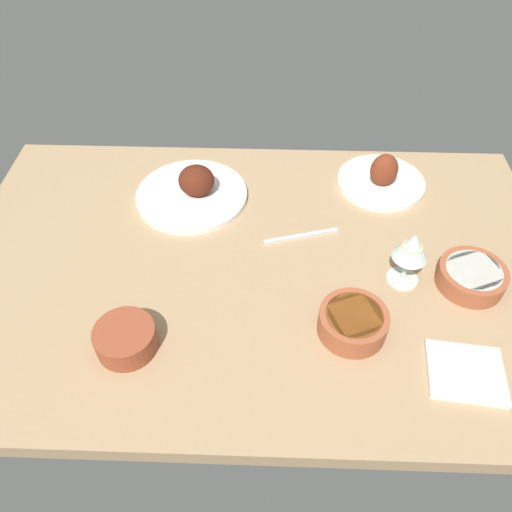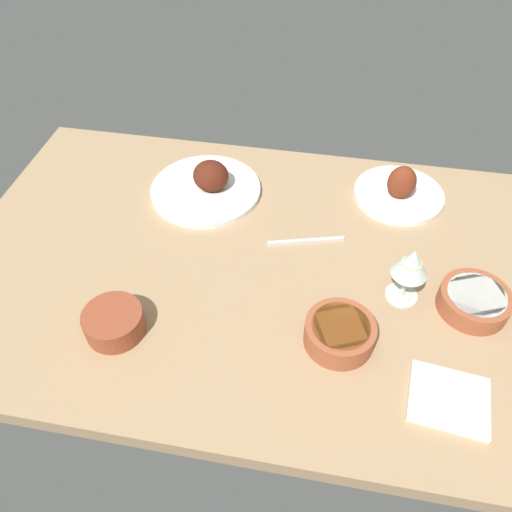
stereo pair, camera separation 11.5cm
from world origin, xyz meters
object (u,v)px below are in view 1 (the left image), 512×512
object	(u,v)px
plate_far_side	(193,191)
bowl_cream	(472,276)
bowl_sauce	(125,338)
folded_napkin	(466,373)
bowl_soup	(353,322)
wine_glass	(412,249)
plate_near_viewer	(382,178)
fork_loose	(301,236)

from	to	relation	value
plate_far_side	bowl_cream	size ratio (longest dim) A/B	1.97
bowl_sauce	folded_napkin	bearing A→B (deg)	-3.53
plate_far_side	bowl_sauce	xyz separation A→B (cm)	(-7.70, -46.43, 0.64)
folded_napkin	bowl_soup	bearing A→B (deg)	155.49
plate_far_side	folded_napkin	world-z (taller)	plate_far_side
plate_far_side	bowl_soup	world-z (taller)	plate_far_side
bowl_soup	wine_glass	bearing A→B (deg)	48.13
plate_near_viewer	bowl_cream	distance (cm)	37.18
fork_loose	plate_far_side	bearing A→B (deg)	-42.66
wine_glass	plate_far_side	bearing A→B (deg)	151.73
bowl_soup	wine_glass	distance (cm)	20.25
folded_napkin	fork_loose	bearing A→B (deg)	129.80
bowl_sauce	folded_napkin	distance (cm)	65.91
fork_loose	wine_glass	bearing A→B (deg)	134.34
bowl_cream	fork_loose	bearing A→B (deg)	159.94
bowl_sauce	folded_napkin	xyz separation A→B (cm)	(65.75, -4.05, -2.29)
bowl_sauce	bowl_cream	xyz separation A→B (cm)	(72.20, 18.93, -0.36)
bowl_soup	folded_napkin	distance (cm)	22.98
plate_far_side	plate_near_viewer	bearing A→B (deg)	7.55
bowl_cream	fork_loose	world-z (taller)	bowl_cream
wine_glass	folded_napkin	size ratio (longest dim) A/B	0.98
bowl_sauce	bowl_cream	bearing A→B (deg)	14.69
plate_far_side	fork_loose	distance (cm)	31.12
bowl_soup	fork_loose	world-z (taller)	bowl_soup
plate_near_viewer	bowl_soup	bearing A→B (deg)	-104.57
plate_far_side	bowl_soup	xyz separation A→B (cm)	(37.24, -41.00, 0.66)
fork_loose	bowl_sauce	bearing A→B (deg)	26.69
folded_napkin	plate_near_viewer	bearing A→B (deg)	98.41
plate_far_side	bowl_soup	bearing A→B (deg)	-47.75
bowl_soup	fork_loose	distance (cm)	28.68
folded_napkin	fork_loose	world-z (taller)	folded_napkin
plate_far_side	folded_napkin	size ratio (longest dim) A/B	2.03
bowl_sauce	fork_loose	world-z (taller)	bowl_sauce
folded_napkin	wine_glass	bearing A→B (deg)	108.96
bowl_cream	fork_loose	xyz separation A→B (cm)	(-36.79, 13.44, -2.14)
wine_glass	fork_loose	size ratio (longest dim) A/B	0.75
plate_far_side	folded_napkin	xyz separation A→B (cm)	(58.05, -50.48, -1.65)
bowl_sauce	wine_glass	distance (cm)	61.27
bowl_cream	folded_napkin	xyz separation A→B (cm)	(-6.45, -22.98, -1.94)
folded_napkin	plate_far_side	bearing A→B (deg)	138.99
wine_glass	folded_napkin	distance (cm)	26.67
bowl_sauce	bowl_cream	world-z (taller)	bowl_sauce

